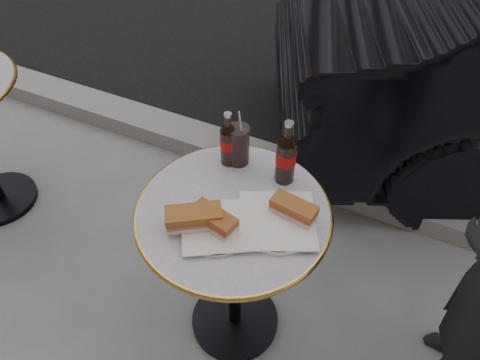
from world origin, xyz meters
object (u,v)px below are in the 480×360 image
at_px(bistro_table, 234,274).
at_px(cola_bottle_left, 228,139).
at_px(plate_left, 216,228).
at_px(cola_bottle_right, 287,152).
at_px(cola_glass, 239,145).
at_px(plate_right, 277,222).

height_order(bistro_table, cola_bottle_left, cola_bottle_left).
relative_size(bistro_table, plate_left, 3.45).
distance_m(plate_left, cola_bottle_right, 0.32).
xyz_separation_m(bistro_table, cola_glass, (-0.08, 0.21, 0.44)).
height_order(plate_left, cola_glass, cola_glass).
distance_m(plate_right, cola_bottle_left, 0.32).
bearing_deg(cola_bottle_left, cola_bottle_right, 0.79).
relative_size(cola_bottle_left, cola_bottle_right, 0.87).
distance_m(cola_bottle_left, cola_glass, 0.05).
height_order(bistro_table, plate_right, plate_right).
bearing_deg(cola_bottle_left, plate_right, -35.85).
bearing_deg(plate_right, cola_glass, 138.19).
bearing_deg(plate_right, bistro_table, -176.28).
relative_size(bistro_table, cola_bottle_left, 3.53).
bearing_deg(bistro_table, cola_glass, 110.34).
bearing_deg(bistro_table, cola_bottle_left, 119.39).
bearing_deg(cola_glass, plate_left, -78.34).
bearing_deg(plate_left, cola_bottle_right, 68.80).
relative_size(bistro_table, cola_glass, 4.93).
distance_m(plate_left, cola_bottle_left, 0.31).
xyz_separation_m(plate_left, plate_right, (0.16, 0.10, 0.00)).
bearing_deg(cola_glass, cola_bottle_left, -153.52).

